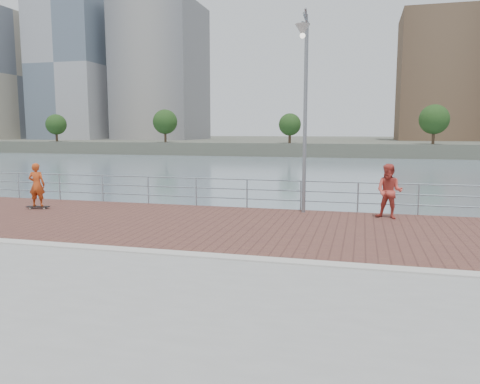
% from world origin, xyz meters
% --- Properties ---
extents(water, '(400.00, 400.00, 0.00)m').
position_xyz_m(water, '(0.00, 0.00, -2.00)').
color(water, slate).
rests_on(water, ground).
extents(brick_lane, '(40.00, 6.80, 0.02)m').
position_xyz_m(brick_lane, '(0.00, 3.60, 0.01)').
color(brick_lane, brown).
rests_on(brick_lane, seawall).
extents(curb, '(40.00, 0.40, 0.06)m').
position_xyz_m(curb, '(0.00, 0.00, 0.03)').
color(curb, '#B7B5AD').
rests_on(curb, seawall).
extents(far_shore, '(320.00, 95.00, 2.50)m').
position_xyz_m(far_shore, '(0.00, 122.50, -0.75)').
color(far_shore, '#4C5142').
rests_on(far_shore, ground).
extents(guardrail, '(39.06, 0.06, 1.13)m').
position_xyz_m(guardrail, '(0.00, 7.00, 0.69)').
color(guardrail, '#8C9EA8').
rests_on(guardrail, brick_lane).
extents(street_lamp, '(0.49, 1.42, 6.68)m').
position_xyz_m(street_lamp, '(1.19, 6.01, 4.75)').
color(street_lamp, slate).
rests_on(street_lamp, brick_lane).
extents(skateboard, '(0.87, 0.41, 0.10)m').
position_xyz_m(skateboard, '(-8.59, 4.74, 0.10)').
color(skateboard, black).
rests_on(skateboard, brick_lane).
extents(skateboarder, '(0.68, 0.53, 1.65)m').
position_xyz_m(skateboarder, '(-8.59, 4.74, 0.93)').
color(skateboarder, '#C24719').
rests_on(skateboarder, skateboard).
extents(bystander, '(1.07, 0.95, 1.83)m').
position_xyz_m(bystander, '(4.09, 6.04, 0.94)').
color(bystander, '#C7463A').
rests_on(bystander, brick_lane).
extents(shoreline_trees, '(144.46, 5.11, 6.81)m').
position_xyz_m(shoreline_trees, '(8.82, 77.00, 4.42)').
color(shoreline_trees, '#473323').
rests_on(shoreline_trees, far_shore).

